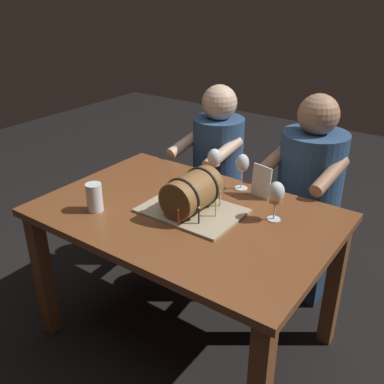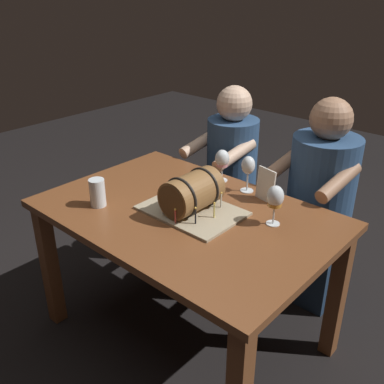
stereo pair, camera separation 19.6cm
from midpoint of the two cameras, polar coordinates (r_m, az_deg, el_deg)
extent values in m
plane|color=black|center=(2.44, 1.72, -17.96)|extent=(8.00, 8.00, 0.00)
cube|color=brown|center=(2.01, 1.99, -3.01)|extent=(1.34, 0.90, 0.03)
cube|color=brown|center=(2.40, -15.80, -9.28)|extent=(0.07, 0.07, 0.70)
cube|color=brown|center=(2.80, -2.50, -2.73)|extent=(0.07, 0.07, 0.70)
cube|color=brown|center=(2.26, 20.77, -12.46)|extent=(0.07, 0.07, 0.70)
cube|color=tan|center=(2.00, 2.80, -2.49)|extent=(0.45, 0.32, 0.01)
cylinder|color=brown|center=(1.96, 2.86, -0.10)|extent=(0.17, 0.27, 0.17)
cylinder|color=#4F371E|center=(1.86, 0.23, -1.45)|extent=(0.15, 0.00, 0.15)
cylinder|color=#4F371E|center=(2.05, 5.25, 1.12)|extent=(0.15, 0.00, 0.15)
torus|color=black|center=(1.91, 1.44, -0.83)|extent=(0.19, 0.01, 0.19)
torus|color=black|center=(2.01, 4.20, 0.59)|extent=(0.19, 0.01, 0.19)
cylinder|color=#EAD666|center=(1.92, 5.82, -2.53)|extent=(0.01, 0.01, 0.06)
sphere|color=#F9C64C|center=(1.90, 5.88, -1.52)|extent=(0.01, 0.01, 0.01)
cylinder|color=silver|center=(2.01, 6.59, -1.20)|extent=(0.01, 0.01, 0.07)
sphere|color=#F9C64C|center=(1.99, 6.65, -0.18)|extent=(0.01, 0.01, 0.01)
cylinder|color=black|center=(2.08, 5.51, -0.19)|extent=(0.01, 0.01, 0.07)
sphere|color=#F9C64C|center=(2.06, 5.56, 0.79)|extent=(0.01, 0.01, 0.01)
cylinder|color=black|center=(2.10, 4.07, 0.20)|extent=(0.01, 0.01, 0.07)
sphere|color=#F9C64C|center=(2.08, 4.10, 1.21)|extent=(0.01, 0.01, 0.01)
cylinder|color=#EAD666|center=(2.08, 0.95, -0.23)|extent=(0.01, 0.01, 0.06)
sphere|color=#F9C64C|center=(2.06, 0.96, 0.66)|extent=(0.01, 0.01, 0.01)
cylinder|color=silver|center=(2.01, -0.58, -0.89)|extent=(0.01, 0.01, 0.07)
sphere|color=#F9C64C|center=(2.00, -0.58, 0.17)|extent=(0.01, 0.01, 0.01)
cylinder|color=silver|center=(1.94, -0.96, -2.32)|extent=(0.01, 0.01, 0.06)
sphere|color=#F9C64C|center=(1.92, -0.97, -1.44)|extent=(0.01, 0.01, 0.01)
cylinder|color=#D64C47|center=(1.87, 0.81, -3.33)|extent=(0.01, 0.01, 0.06)
sphere|color=#F9C64C|center=(1.85, 0.82, -2.35)|extent=(0.01, 0.01, 0.01)
cylinder|color=black|center=(1.87, 3.46, -3.28)|extent=(0.01, 0.01, 0.07)
sphere|color=#F9C64C|center=(1.85, 3.50, -2.17)|extent=(0.01, 0.01, 0.01)
cylinder|color=white|center=(1.95, 13.32, -4.09)|extent=(0.06, 0.06, 0.00)
cylinder|color=white|center=(1.93, 13.45, -3.00)|extent=(0.01, 0.01, 0.08)
ellipsoid|color=white|center=(1.89, 13.72, -0.63)|extent=(0.07, 0.07, 0.10)
cylinder|color=#C6842D|center=(1.90, 13.65, -1.28)|extent=(0.06, 0.06, 0.04)
cylinder|color=white|center=(2.23, 9.65, 0.13)|extent=(0.07, 0.07, 0.00)
cylinder|color=white|center=(2.21, 9.74, 1.22)|extent=(0.01, 0.01, 0.09)
ellipsoid|color=white|center=(2.17, 9.91, 3.40)|extent=(0.07, 0.07, 0.09)
cylinder|color=white|center=(2.32, 6.27, 1.49)|extent=(0.06, 0.06, 0.00)
cylinder|color=white|center=(2.31, 6.32, 2.39)|extent=(0.01, 0.01, 0.08)
ellipsoid|color=white|center=(2.28, 6.42, 4.32)|extent=(0.07, 0.07, 0.09)
cylinder|color=pink|center=(2.29, 6.38, 3.65)|extent=(0.06, 0.06, 0.03)
cylinder|color=white|center=(2.05, -9.56, -0.15)|extent=(0.07, 0.07, 0.13)
cylinder|color=#C6842D|center=(2.06, -9.51, -0.78)|extent=(0.07, 0.07, 0.08)
cylinder|color=white|center=(2.04, -9.61, 0.40)|extent=(0.07, 0.07, 0.01)
cube|color=silver|center=(2.12, 12.19, 0.85)|extent=(0.11, 0.04, 0.16)
cube|color=#1B2D46|center=(2.94, 6.77, -4.32)|extent=(0.34, 0.32, 0.45)
cylinder|color=#2D4C75|center=(2.73, 7.28, 4.31)|extent=(0.34, 0.34, 0.50)
sphere|color=beige|center=(2.62, 7.71, 11.29)|extent=(0.21, 0.21, 0.21)
cylinder|color=beige|center=(2.51, 7.80, 4.78)|extent=(0.10, 0.31, 0.14)
cylinder|color=beige|center=(2.69, 3.24, 6.39)|extent=(0.10, 0.31, 0.14)
cube|color=#1B2D46|center=(2.69, 17.30, -8.46)|extent=(0.34, 0.32, 0.45)
cylinder|color=#2D4C75|center=(2.46, 18.77, 0.95)|extent=(0.39, 0.39, 0.52)
sphere|color=#A87A5B|center=(2.35, 20.01, 8.90)|extent=(0.22, 0.22, 0.22)
cylinder|color=#A87A5B|center=(2.25, 20.95, 1.17)|extent=(0.10, 0.31, 0.14)
cylinder|color=#A87A5B|center=(2.39, 14.21, 3.56)|extent=(0.10, 0.31, 0.14)
camera|label=1|loc=(0.10, -87.14, 1.39)|focal=40.99mm
camera|label=2|loc=(0.10, 92.86, -1.39)|focal=40.99mm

